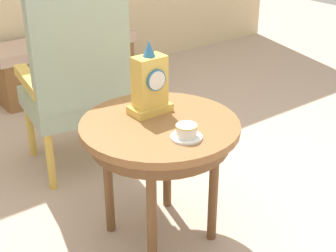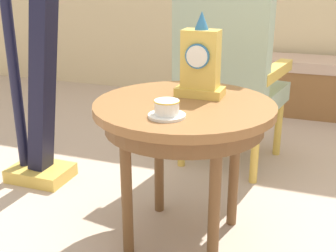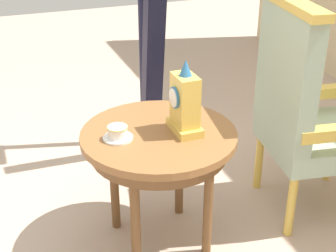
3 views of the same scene
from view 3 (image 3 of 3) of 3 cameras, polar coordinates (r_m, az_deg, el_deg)
ground_plane at (r=2.50m, az=0.84°, el=-13.78°), size 10.00×10.00×0.00m
side_table at (r=2.25m, az=-1.07°, el=-2.38°), size 0.71×0.71×0.60m
teacup_left at (r=2.15m, az=-5.84°, el=-0.83°), size 0.13×0.13×0.06m
mantel_clock at (r=2.16m, az=1.94°, el=2.61°), size 0.19×0.11×0.34m
armchair at (r=2.56m, az=15.42°, el=1.94°), size 0.62×0.61×1.14m
harp at (r=3.03m, az=-2.06°, el=8.70°), size 0.40×0.24×1.71m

